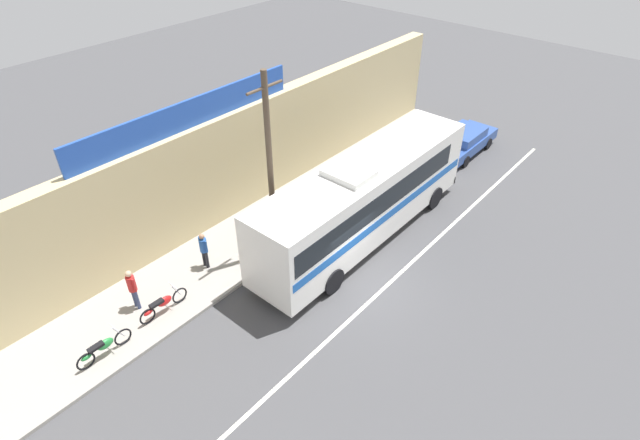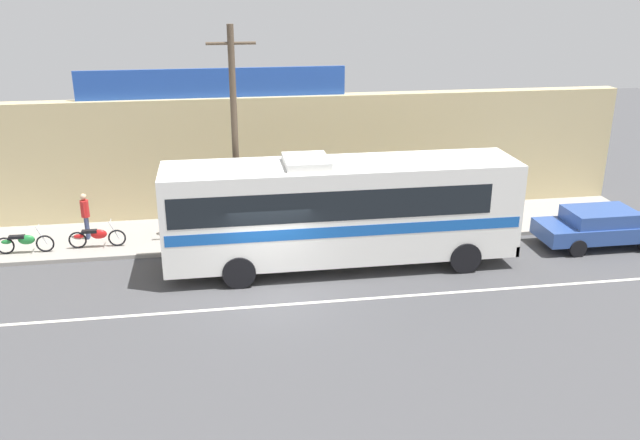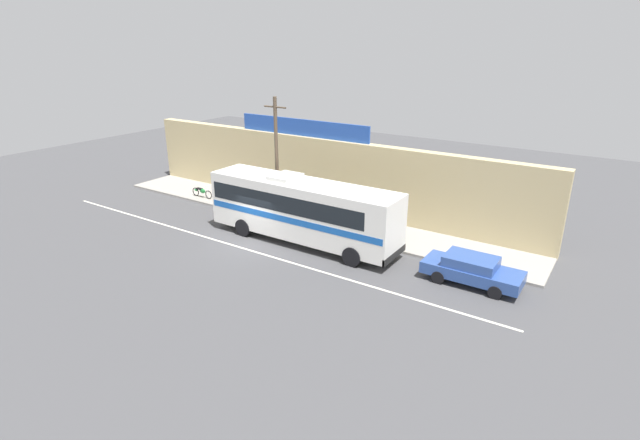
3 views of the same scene
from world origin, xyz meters
name	(u,v)px [view 1 (image 1 of 3)]	position (x,y,z in m)	size (l,w,h in m)	color
ground_plane	(361,284)	(0.00, 0.00, 0.00)	(70.00, 70.00, 0.00)	#444447
sidewalk_slab	(266,229)	(0.00, 5.20, 0.07)	(30.00, 3.60, 0.14)	gray
storefront_facade	(227,166)	(0.00, 7.35, 2.40)	(30.00, 0.70, 4.80)	tan
storefront_billboard	(189,114)	(-1.49, 7.35, 5.35)	(10.14, 0.12, 1.10)	#234CAD
road_center_stripe	(378,294)	(0.00, -0.80, 0.00)	(30.00, 0.14, 0.01)	silver
intercity_bus	(363,197)	(2.36, 1.77, 2.07)	(11.49, 2.63, 3.78)	white
parked_car	(464,140)	(11.97, 2.07, 0.74)	(4.55, 1.87, 1.37)	#2D4C93
utility_pole	(270,168)	(-0.85, 3.74, 4.07)	(1.60, 0.22, 7.59)	brown
motorcycle_red	(103,347)	(-8.21, 4.18, 0.57)	(1.93, 0.56, 0.94)	black
motorcycle_orange	(163,304)	(-5.84, 4.34, 0.57)	(1.96, 0.56, 0.94)	black
pedestrian_far_right	(204,248)	(-3.27, 5.17, 1.06)	(0.30, 0.48, 1.59)	black
pedestrian_near_shop	(132,287)	(-6.29, 5.30, 1.13)	(0.30, 0.48, 1.71)	navy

